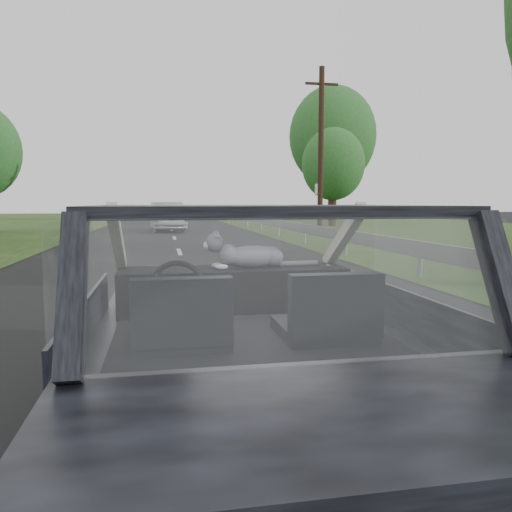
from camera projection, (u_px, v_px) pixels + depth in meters
name	position (u px, v px, depth m)	size (l,w,h in m)	color
ground	(248.00, 444.00, 3.03)	(140.00, 140.00, 0.00)	black
subject_car	(248.00, 327.00, 2.95)	(1.80, 4.00, 1.45)	black
dashboard	(233.00, 288.00, 3.55)	(1.58, 0.45, 0.30)	black
driver_seat	(181.00, 315.00, 2.58)	(0.50, 0.72, 0.42)	black
passenger_seat	(329.00, 309.00, 2.72)	(0.50, 0.72, 0.42)	black
steering_wheel	(177.00, 287.00, 3.18)	(0.36, 0.36, 0.04)	black
cat	(252.00, 255.00, 3.52)	(0.61, 0.19, 0.27)	slate
guardrail	(342.00, 235.00, 13.53)	(0.05, 90.00, 0.32)	gray
other_car	(167.00, 217.00, 25.75)	(1.80, 4.55, 1.50)	#B2B2B2
highway_sign	(318.00, 209.00, 22.94)	(0.09, 0.95, 2.37)	#165525
utility_pole	(321.00, 153.00, 21.61)	(0.24, 0.24, 7.24)	#44291D
tree_2	(333.00, 179.00, 31.19)	(3.92, 3.92, 5.94)	#205122
tree_3	(332.00, 156.00, 38.65)	(6.67, 6.67, 10.11)	#205122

